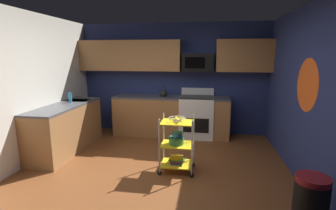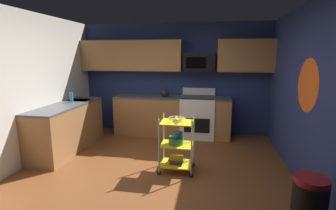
{
  "view_description": "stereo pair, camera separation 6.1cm",
  "coord_description": "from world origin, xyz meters",
  "views": [
    {
      "loc": [
        0.81,
        -3.57,
        1.86
      ],
      "look_at": [
        0.18,
        0.48,
        1.05
      ],
      "focal_mm": 26.92,
      "sensor_mm": 36.0,
      "label": 1
    },
    {
      "loc": [
        0.87,
        -3.56,
        1.86
      ],
      "look_at": [
        0.18,
        0.48,
        1.05
      ],
      "focal_mm": 26.92,
      "sensor_mm": 36.0,
      "label": 2
    }
  ],
  "objects": [
    {
      "name": "trash_can",
      "position": [
        1.9,
        -1.03,
        0.33
      ],
      "size": [
        0.34,
        0.42,
        0.66
      ],
      "color": "black",
      "rests_on": "ground"
    },
    {
      "name": "wall_left",
      "position": [
        -2.23,
        0.0,
        1.3
      ],
      "size": [
        0.06,
        4.8,
        2.6
      ],
      "primitive_type": "cube",
      "color": "silver",
      "rests_on": "ground"
    },
    {
      "name": "floor",
      "position": [
        0.0,
        0.0,
        -0.02
      ],
      "size": [
        4.4,
        4.8,
        0.04
      ],
      "primitive_type": "cube",
      "color": "brown",
      "rests_on": "ground"
    },
    {
      "name": "upper_cabinets",
      "position": [
        -0.13,
        2.23,
        1.85
      ],
      "size": [
        4.4,
        0.33,
        0.7
      ],
      "color": "#9E6B3D"
    },
    {
      "name": "kettle",
      "position": [
        -0.17,
        2.1,
        1.0
      ],
      "size": [
        0.21,
        0.18,
        0.26
      ],
      "color": "black",
      "rests_on": "counter_run"
    },
    {
      "name": "rolling_cart",
      "position": [
        0.36,
        0.25,
        0.45
      ],
      "size": [
        0.57,
        0.42,
        0.91
      ],
      "color": "silver",
      "rests_on": "ground"
    },
    {
      "name": "wall_right",
      "position": [
        2.23,
        0.0,
        1.3
      ],
      "size": [
        0.06,
        4.8,
        2.6
      ],
      "primitive_type": "cube",
      "color": "navy",
      "rests_on": "ground"
    },
    {
      "name": "mixing_bowl_large",
      "position": [
        0.35,
        0.25,
        0.52
      ],
      "size": [
        0.25,
        0.25,
        0.11
      ],
      "color": "#387F4C",
      "rests_on": "rolling_cart"
    },
    {
      "name": "book_stack",
      "position": [
        0.36,
        0.25,
        0.19
      ],
      "size": [
        0.26,
        0.19,
        0.11
      ],
      "color": "#1E4C8C",
      "rests_on": "rolling_cart"
    },
    {
      "name": "counter_run",
      "position": [
        -0.81,
        1.57,
        0.46
      ],
      "size": [
        3.53,
        2.51,
        0.92
      ],
      "color": "#9E6B3D",
      "rests_on": "ground"
    },
    {
      "name": "fruit_bowl",
      "position": [
        0.36,
        0.25,
        0.88
      ],
      "size": [
        0.27,
        0.27,
        0.07
      ],
      "color": "silver",
      "rests_on": "rolling_cart"
    },
    {
      "name": "dish_soap_bottle",
      "position": [
        -1.91,
        1.07,
        1.02
      ],
      "size": [
        0.06,
        0.06,
        0.2
      ],
      "primitive_type": "cylinder",
      "color": "#2D8CBF",
      "rests_on": "counter_run"
    },
    {
      "name": "oven_range",
      "position": [
        0.6,
        2.1,
        0.48
      ],
      "size": [
        0.76,
        0.65,
        1.1
      ],
      "color": "white",
      "rests_on": "ground"
    },
    {
      "name": "microwave",
      "position": [
        0.6,
        2.21,
        1.7
      ],
      "size": [
        0.7,
        0.39,
        0.4
      ],
      "color": "black"
    },
    {
      "name": "wall_back",
      "position": [
        0.0,
        2.43,
        1.3
      ],
      "size": [
        4.52,
        0.06,
        2.6
      ],
      "primitive_type": "cube",
      "color": "navy",
      "rests_on": "ground"
    },
    {
      "name": "wall_flower_decal",
      "position": [
        2.2,
        0.2,
        1.45
      ],
      "size": [
        0.0,
        0.76,
        0.76
      ],
      "primitive_type": "cylinder",
      "rotation": [
        0.0,
        1.57,
        0.0
      ],
      "color": "#E5591E"
    },
    {
      "name": "mixing_bowl_small",
      "position": [
        0.37,
        0.26,
        0.62
      ],
      "size": [
        0.18,
        0.18,
        0.08
      ],
      "color": "#338CBF",
      "rests_on": "rolling_cart"
    }
  ]
}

